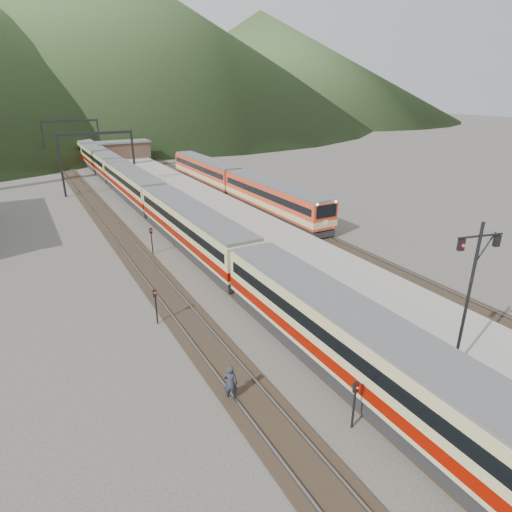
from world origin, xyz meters
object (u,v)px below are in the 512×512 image
signal_mast (471,285)px  worker (230,383)px  main_train (133,183)px  second_train (235,184)px

signal_mast → worker: bearing=155.7°
main_train → worker: main_train is taller
main_train → signal_mast: size_ratio=14.33×
second_train → main_train: bearing=152.4°
main_train → signal_mast: bearing=-85.1°
second_train → worker: size_ratio=20.58×
signal_mast → worker: size_ratio=3.99×
signal_mast → worker: signal_mast is taller
signal_mast → worker: 11.41m
main_train → signal_mast: 44.69m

